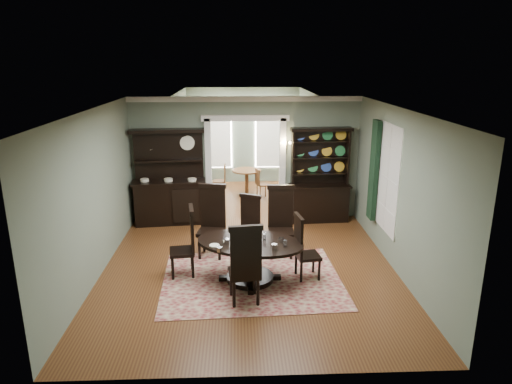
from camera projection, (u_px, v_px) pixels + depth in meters
The scene contains 19 objects.
room at pixel (249, 189), 8.22m from camera, with size 5.51×6.01×3.01m.
parlor at pixel (244, 140), 13.50m from camera, with size 3.51×3.50×3.01m.
doorway_trim at pixel (245, 154), 11.04m from camera, with size 2.08×0.25×2.57m.
right_window at pixel (381, 175), 9.17m from camera, with size 0.15×1.47×2.12m.
wall_sconce at pixel (285, 144), 10.86m from camera, with size 0.27×0.21×0.21m.
rug at pixel (252, 279), 8.24m from camera, with size 3.18×2.50×0.01m, color maroon.
dining_table at pixel (250, 253), 8.07m from camera, with size 2.23×2.23×0.75m.
centerpiece at pixel (251, 239), 7.96m from camera, with size 1.36×0.87×0.22m.
chair_far_left at pixel (212, 218), 9.15m from camera, with size 0.61×0.59×1.45m.
chair_far_mid at pixel (249, 222), 9.32m from camera, with size 0.58×0.57×1.20m.
chair_far_right at pixel (281, 219), 9.16m from camera, with size 0.55×0.52×1.43m.
chair_end_left at pixel (188, 240), 8.27m from camera, with size 0.52×0.54×1.30m.
chair_end_right at pixel (303, 246), 8.13m from camera, with size 0.49×0.51×1.21m.
chair_near at pixel (245, 263), 7.22m from camera, with size 0.57×0.55×1.40m.
sideboard at pixel (169, 191), 10.95m from camera, with size 1.77×0.77×2.27m.
welsh_dresser at pixel (319, 188), 11.10m from camera, with size 1.49×0.61×2.28m.
parlor_table at pixel (247, 179), 13.17m from camera, with size 0.84×0.84×0.77m.
parlor_chair_left at pixel (221, 179), 13.15m from camera, with size 0.39×0.39×0.93m.
parlor_chair_right at pixel (261, 183), 12.89m from camera, with size 0.41×0.40×0.88m.
Camera 1 is at (-0.19, -7.86, 3.84)m, focal length 32.00 mm.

